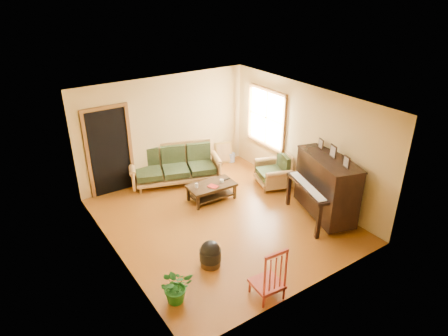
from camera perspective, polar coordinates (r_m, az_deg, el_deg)
floor at (r=8.57m, az=-0.32°, el=-7.43°), size 5.00×5.00×0.00m
doorway at (r=9.55m, az=-16.03°, el=2.16°), size 1.08×0.16×2.05m
window at (r=10.06m, az=6.10°, el=7.16°), size 0.12×1.36×1.46m
sofa at (r=9.91m, az=-6.99°, el=0.35°), size 2.35×1.56×0.93m
coffee_table at (r=9.21m, az=-1.79°, el=-3.43°), size 1.11×0.64×0.39m
armchair at (r=9.78m, az=6.95°, el=-0.23°), size 1.06×1.08×0.86m
piano at (r=8.61m, az=14.39°, el=-2.79°), size 1.34×1.77×1.39m
footstool at (r=7.29m, az=-1.96°, el=-12.51°), size 0.39×0.39×0.37m
red_chair at (r=6.54m, az=6.26°, el=-14.45°), size 0.50×0.54×0.99m
leaning_frame at (r=10.96m, az=-0.06°, el=2.26°), size 0.47×0.25×0.62m
ceramic_crock at (r=11.10m, az=1.04°, el=1.54°), size 0.23×0.23×0.25m
potted_plant at (r=6.59m, az=-6.84°, el=-16.38°), size 0.60×0.54×0.59m
book at (r=8.95m, az=-1.89°, el=-2.87°), size 0.24×0.27×0.02m
candle at (r=8.97m, az=-3.94°, el=-2.51°), size 0.07×0.07×0.11m
glass_jar at (r=9.20m, az=-0.34°, el=-1.83°), size 0.12×0.12×0.06m
remote at (r=9.33m, az=0.40°, el=-1.59°), size 0.17×0.05×0.02m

